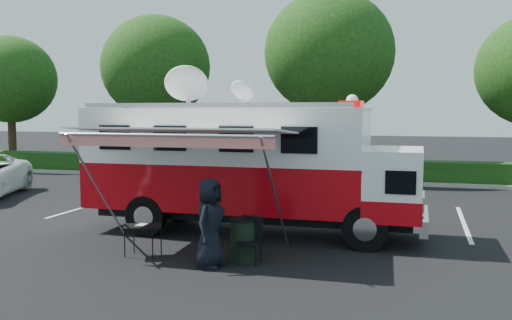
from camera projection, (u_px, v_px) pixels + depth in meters
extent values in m
plane|color=black|center=(251.00, 233.00, 15.02)|extent=(120.00, 120.00, 0.00)
cube|color=#9E998E|center=(413.00, 184.00, 24.44)|extent=(60.00, 0.35, 0.15)
cube|color=black|center=(414.00, 172.00, 25.26)|extent=(60.00, 1.20, 1.00)
cylinder|color=black|center=(12.00, 132.00, 32.26)|extent=(0.44, 0.44, 4.00)
ellipsoid|color=#14380F|center=(10.00, 79.00, 32.00)|extent=(5.12, 5.12, 4.86)
cylinder|color=black|center=(157.00, 130.00, 29.76)|extent=(0.44, 0.44, 4.40)
ellipsoid|color=#14380F|center=(156.00, 67.00, 29.47)|extent=(5.63, 5.63, 5.35)
cylinder|color=black|center=(328.00, 128.00, 27.25)|extent=(0.44, 0.44, 4.80)
ellipsoid|color=#14380F|center=(329.00, 53.00, 26.94)|extent=(6.14, 6.14, 5.84)
cube|color=silver|center=(96.00, 204.00, 19.68)|extent=(0.12, 5.50, 0.01)
cube|color=silver|center=(263.00, 213.00, 18.03)|extent=(0.12, 5.50, 0.01)
cube|color=silver|center=(464.00, 223.00, 16.37)|extent=(0.12, 5.50, 0.01)
cube|color=black|center=(251.00, 214.00, 14.97)|extent=(8.26, 1.34, 0.29)
cylinder|color=black|center=(365.00, 228.00, 13.11)|extent=(1.06, 0.31, 1.06)
cylinder|color=black|center=(373.00, 212.00, 15.14)|extent=(1.06, 0.31, 1.06)
cylinder|color=black|center=(146.00, 216.00, 14.65)|extent=(1.06, 0.31, 1.06)
cylinder|color=black|center=(179.00, 203.00, 16.67)|extent=(1.06, 0.31, 1.06)
cube|color=silver|center=(424.00, 221.00, 13.76)|extent=(0.19, 2.40, 0.38)
cube|color=white|center=(394.00, 182.00, 13.88)|extent=(1.34, 2.40, 1.63)
cube|color=#BC070F|center=(394.00, 205.00, 13.93)|extent=(1.36, 2.42, 0.53)
cube|color=black|center=(421.00, 171.00, 13.68)|extent=(0.12, 2.10, 0.67)
cube|color=#BC070F|center=(226.00, 185.00, 15.10)|extent=(7.30, 2.40, 1.15)
cube|color=#BC070F|center=(226.00, 164.00, 15.05)|extent=(7.32, 2.42, 0.10)
cube|color=white|center=(226.00, 137.00, 14.98)|extent=(7.30, 2.40, 1.34)
cube|color=white|center=(226.00, 109.00, 14.92)|extent=(7.30, 2.40, 0.08)
cube|color=#CC0505|center=(352.00, 104.00, 14.01)|extent=(0.53, 0.91, 0.15)
sphere|color=white|center=(352.00, 101.00, 14.95)|extent=(0.33, 0.33, 0.33)
ellipsoid|color=white|center=(186.00, 84.00, 15.02)|extent=(1.15, 1.15, 0.35)
ellipsoid|color=white|center=(242.00, 91.00, 14.96)|extent=(0.67, 0.67, 0.19)
cylinder|color=black|center=(131.00, 92.00, 16.07)|extent=(0.02, 0.02, 0.96)
cylinder|color=black|center=(181.00, 92.00, 15.64)|extent=(0.02, 0.02, 0.96)
cylinder|color=black|center=(297.00, 91.00, 14.74)|extent=(0.02, 0.02, 0.96)
cube|color=white|center=(184.00, 130.00, 12.76)|extent=(4.80, 2.30, 0.20)
cube|color=red|center=(162.00, 141.00, 11.69)|extent=(4.80, 0.04, 0.27)
cylinder|color=#B2B2B7|center=(161.00, 135.00, 11.67)|extent=(4.80, 0.07, 0.07)
cylinder|color=#B2B2B7|center=(99.00, 190.00, 13.41)|extent=(0.05, 2.49, 2.77)
cylinder|color=#B2B2B7|center=(276.00, 198.00, 12.22)|extent=(0.05, 2.49, 2.77)
imported|color=black|center=(210.00, 267.00, 11.78)|extent=(0.67, 0.96, 1.85)
cube|color=black|center=(143.00, 226.00, 12.60)|extent=(0.99, 0.87, 0.04)
cylinder|color=black|center=(125.00, 242.00, 12.52)|extent=(0.02, 0.02, 0.68)
cylinder|color=black|center=(134.00, 238.00, 12.93)|extent=(0.02, 0.02, 0.68)
cylinder|color=black|center=(153.00, 244.00, 12.34)|extent=(0.02, 0.02, 0.68)
cylinder|color=black|center=(161.00, 240.00, 12.74)|extent=(0.02, 0.02, 0.68)
cube|color=silver|center=(142.00, 225.00, 12.66)|extent=(0.21, 0.29, 0.01)
cube|color=black|center=(250.00, 242.00, 11.97)|extent=(0.55, 0.55, 0.04)
cube|color=black|center=(253.00, 228.00, 12.17)|extent=(0.47, 0.13, 0.52)
cylinder|color=black|center=(238.00, 255.00, 11.86)|extent=(0.02, 0.02, 0.47)
cylinder|color=black|center=(244.00, 251.00, 12.22)|extent=(0.02, 0.02, 0.47)
cylinder|color=black|center=(256.00, 256.00, 11.76)|extent=(0.02, 0.02, 0.47)
cylinder|color=black|center=(261.00, 252.00, 12.12)|extent=(0.02, 0.02, 0.47)
cylinder|color=black|center=(243.00, 241.00, 12.26)|extent=(0.57, 0.57, 0.88)
cylinder|color=black|center=(243.00, 220.00, 12.22)|extent=(0.61, 0.61, 0.04)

